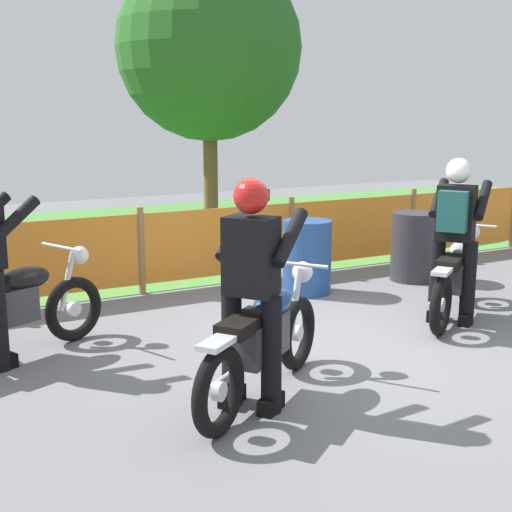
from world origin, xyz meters
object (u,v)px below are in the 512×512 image
Objects in this scene: motorcycle_third at (9,310)px; rider_lead at (455,232)px; oil_drum at (307,257)px; rider_trailing at (252,286)px; motorcycle_trailing at (263,340)px; motorcycle_lead at (456,276)px; spare_drum at (414,247)px.

rider_lead is at bearing -36.35° from motorcycle_third.
oil_drum is (3.51, 0.72, -0.01)m from motorcycle_third.
motorcycle_third is 1.10× the size of rider_trailing.
rider_lead is (4.17, -1.00, 0.50)m from motorcycle_third.
motorcycle_third is at bearing 95.13° from motorcycle_trailing.
rider_trailing is (-2.96, -1.00, 0.47)m from motorcycle_lead.
rider_trailing is 4.47m from spare_drum.
motorcycle_lead is 1.90× the size of spare_drum.
oil_drum is (-0.84, 1.60, -0.01)m from motorcycle_lead.
motorcycle_third is 3.58m from oil_drum.
motorcycle_lead is 0.99× the size of rider_trailing.
oil_drum is at bearing 15.67° from motorcycle_trailing.
spare_drum is at bearing -1.85° from rider_trailing.
rider_trailing is at bearing -145.78° from spare_drum.
motorcycle_third reaches higher than motorcycle_lead.
motorcycle_lead is at bearing 0.51° from rider_lead.
motorcycle_lead is at bearing -62.30° from oil_drum.
motorcycle_third is (-1.55, 1.77, -0.00)m from motorcycle_trailing.
rider_lead is at bearing -19.80° from motorcycle_trailing.
rider_trailing is (-0.15, -0.12, 0.46)m from motorcycle_trailing.
motorcycle_trailing is at bearing -128.26° from oil_drum.
motorcycle_lead is 0.90× the size of motorcycle_third.
motorcycle_third is 2.11× the size of oil_drum.
motorcycle_lead is at bearing -34.30° from motorcycle_third.
motorcycle_third is 4.32m from rider_lead.
spare_drum is at bearing -15.94° from motorcycle_third.
motorcycle_lead is 4.43m from motorcycle_third.
motorcycle_lead is 0.99× the size of rider_lead.
motorcycle_lead is 0.55m from rider_lead.
motorcycle_third is at bearing 90.41° from rider_trailing.
motorcycle_third is at bearing 132.16° from rider_lead.
motorcycle_trailing is (-2.80, -0.89, 0.01)m from motorcycle_lead.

